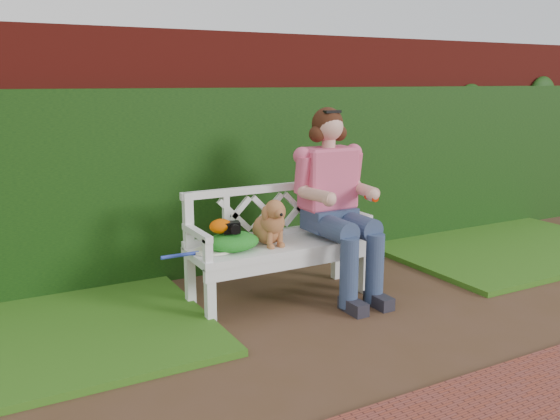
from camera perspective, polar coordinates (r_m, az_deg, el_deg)
ground at (r=4.60m, az=9.01°, el=-10.35°), size 60.00×60.00×0.00m
brick_wall at (r=5.90m, az=-1.99°, el=5.88°), size 10.00×0.30×2.20m
ivy_hedge at (r=5.74m, az=-0.98°, el=3.19°), size 10.00×0.18×1.70m
grass_left at (r=4.58m, az=-23.99°, el=-11.07°), size 2.60×2.00×0.05m
grass_right at (r=6.80m, az=20.52°, el=-3.26°), size 2.60×2.00×0.05m
garden_bench at (r=4.87m, az=0.00°, el=-5.87°), size 1.58×0.60×0.48m
seated_woman at (r=4.95m, az=4.97°, el=1.10°), size 0.77×0.97×1.60m
dog at (r=4.70m, az=-1.03°, el=-1.07°), size 0.37×0.42×0.39m
tennis_racket at (r=4.55m, az=-6.67°, el=-3.91°), size 0.64×0.34×0.03m
green_bag at (r=4.58m, az=-4.58°, el=-3.02°), size 0.43×0.34×0.14m
camera_item at (r=4.54m, az=-4.71°, el=-1.67°), size 0.15×0.12×0.09m
baseball_glove at (r=4.53m, az=-5.74°, el=-1.56°), size 0.21×0.18×0.11m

